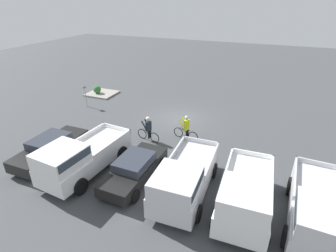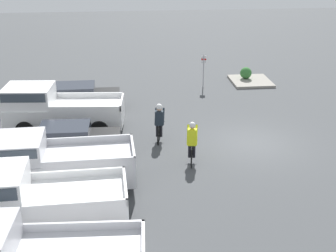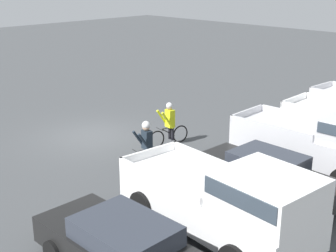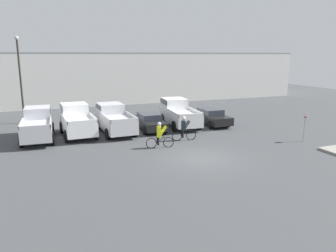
{
  "view_description": "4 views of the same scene",
  "coord_description": "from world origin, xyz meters",
  "px_view_note": "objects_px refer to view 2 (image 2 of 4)",
  "views": [
    {
      "loc": [
        -6.32,
        17.87,
        8.74
      ],
      "look_at": [
        -0.56,
        3.87,
        1.2
      ],
      "focal_mm": 28.0,
      "sensor_mm": 36.0,
      "label": 1
    },
    {
      "loc": [
        -18.63,
        5.77,
        8.63
      ],
      "look_at": [
        -0.56,
        3.87,
        1.2
      ],
      "focal_mm": 50.0,
      "sensor_mm": 36.0,
      "label": 2
    },
    {
      "loc": [
        10.74,
        15.13,
        6.49
      ],
      "look_at": [
        -0.56,
        3.87,
        1.2
      ],
      "focal_mm": 50.0,
      "sensor_mm": 36.0,
      "label": 3
    },
    {
      "loc": [
        -8.65,
        -16.38,
        5.97
      ],
      "look_at": [
        -0.56,
        3.87,
        1.2
      ],
      "focal_mm": 35.0,
      "sensor_mm": 36.0,
      "label": 4
    }
  ],
  "objects_px": {
    "cyclist_1": "(192,142)",
    "fire_lane_sign": "(204,67)",
    "pickup_truck_2": "(48,162)",
    "sedan_1": "(74,97)",
    "cyclist_0": "(159,121)",
    "sedan_0": "(66,140)",
    "shrub": "(246,73)",
    "pickup_truck_1": "(31,202)",
    "pickup_truck_3": "(54,108)"
  },
  "relations": [
    {
      "from": "fire_lane_sign",
      "to": "shrub",
      "type": "bearing_deg",
      "value": -71.14
    },
    {
      "from": "sedan_1",
      "to": "pickup_truck_3",
      "type": "bearing_deg",
      "value": 166.14
    },
    {
      "from": "sedan_1",
      "to": "shrub",
      "type": "xyz_separation_m",
      "value": [
        4.3,
        -10.41,
        -0.19
      ]
    },
    {
      "from": "cyclist_0",
      "to": "fire_lane_sign",
      "type": "xyz_separation_m",
      "value": [
        7.7,
        -3.37,
        0.34
      ]
    },
    {
      "from": "pickup_truck_2",
      "to": "cyclist_0",
      "type": "bearing_deg",
      "value": -47.25
    },
    {
      "from": "cyclist_1",
      "to": "pickup_truck_1",
      "type": "bearing_deg",
      "value": 129.03
    },
    {
      "from": "sedan_1",
      "to": "fire_lane_sign",
      "type": "distance_m",
      "value": 8.2
    },
    {
      "from": "sedan_1",
      "to": "pickup_truck_1",
      "type": "bearing_deg",
      "value": 178.05
    },
    {
      "from": "sedan_0",
      "to": "cyclist_0",
      "type": "bearing_deg",
      "value": -73.36
    },
    {
      "from": "shrub",
      "to": "pickup_truck_1",
      "type": "bearing_deg",
      "value": 145.19
    },
    {
      "from": "pickup_truck_1",
      "to": "fire_lane_sign",
      "type": "xyz_separation_m",
      "value": [
        14.52,
        -7.86,
        0.08
      ]
    },
    {
      "from": "pickup_truck_2",
      "to": "sedan_0",
      "type": "height_order",
      "value": "pickup_truck_2"
    },
    {
      "from": "pickup_truck_3",
      "to": "cyclist_1",
      "type": "relative_size",
      "value": 3.05
    },
    {
      "from": "sedan_0",
      "to": "sedan_1",
      "type": "xyz_separation_m",
      "value": [
        5.6,
        0.07,
        0.01
      ]
    },
    {
      "from": "pickup_truck_3",
      "to": "cyclist_1",
      "type": "bearing_deg",
      "value": -123.25
    },
    {
      "from": "pickup_truck_3",
      "to": "pickup_truck_1",
      "type": "bearing_deg",
      "value": -177.98
    },
    {
      "from": "pickup_truck_2",
      "to": "fire_lane_sign",
      "type": "height_order",
      "value": "pickup_truck_2"
    },
    {
      "from": "sedan_1",
      "to": "cyclist_0",
      "type": "xyz_separation_m",
      "value": [
        -4.39,
        -4.12,
        0.2
      ]
    },
    {
      "from": "cyclist_0",
      "to": "pickup_truck_3",
      "type": "bearing_deg",
      "value": 71.15
    },
    {
      "from": "pickup_truck_3",
      "to": "shrub",
      "type": "relative_size",
      "value": 7.61
    },
    {
      "from": "sedan_0",
      "to": "pickup_truck_3",
      "type": "bearing_deg",
      "value": 14.87
    },
    {
      "from": "sedan_1",
      "to": "cyclist_1",
      "type": "bearing_deg",
      "value": -141.68
    },
    {
      "from": "pickup_truck_3",
      "to": "sedan_1",
      "type": "height_order",
      "value": "pickup_truck_3"
    },
    {
      "from": "sedan_0",
      "to": "cyclist_0",
      "type": "distance_m",
      "value": 4.22
    },
    {
      "from": "pickup_truck_2",
      "to": "cyclist_0",
      "type": "distance_m",
      "value": 5.92
    },
    {
      "from": "cyclist_1",
      "to": "pickup_truck_2",
      "type": "bearing_deg",
      "value": 107.84
    },
    {
      "from": "pickup_truck_3",
      "to": "fire_lane_sign",
      "type": "relative_size",
      "value": 2.72
    },
    {
      "from": "pickup_truck_3",
      "to": "cyclist_0",
      "type": "relative_size",
      "value": 3.16
    },
    {
      "from": "pickup_truck_1",
      "to": "cyclist_1",
      "type": "height_order",
      "value": "pickup_truck_1"
    },
    {
      "from": "pickup_truck_3",
      "to": "fire_lane_sign",
      "type": "bearing_deg",
      "value": -53.4
    },
    {
      "from": "pickup_truck_1",
      "to": "shrub",
      "type": "relative_size",
      "value": 6.83
    },
    {
      "from": "pickup_truck_1",
      "to": "shrub",
      "type": "bearing_deg",
      "value": -34.81
    },
    {
      "from": "pickup_truck_1",
      "to": "shrub",
      "type": "xyz_separation_m",
      "value": [
        15.52,
        -10.79,
        -0.65
      ]
    },
    {
      "from": "pickup_truck_3",
      "to": "sedan_1",
      "type": "relative_size",
      "value": 1.17
    },
    {
      "from": "pickup_truck_1",
      "to": "fire_lane_sign",
      "type": "relative_size",
      "value": 2.44
    },
    {
      "from": "pickup_truck_1",
      "to": "sedan_0",
      "type": "bearing_deg",
      "value": -4.64
    },
    {
      "from": "cyclist_1",
      "to": "fire_lane_sign",
      "type": "xyz_separation_m",
      "value": [
        9.95,
        -2.23,
        0.38
      ]
    },
    {
      "from": "cyclist_1",
      "to": "fire_lane_sign",
      "type": "bearing_deg",
      "value": -12.63
    },
    {
      "from": "sedan_1",
      "to": "shrub",
      "type": "bearing_deg",
      "value": -67.53
    },
    {
      "from": "pickup_truck_2",
      "to": "fire_lane_sign",
      "type": "relative_size",
      "value": 2.62
    },
    {
      "from": "pickup_truck_2",
      "to": "cyclist_1",
      "type": "relative_size",
      "value": 2.94
    },
    {
      "from": "pickup_truck_2",
      "to": "shrub",
      "type": "relative_size",
      "value": 7.33
    },
    {
      "from": "sedan_1",
      "to": "pickup_truck_2",
      "type": "bearing_deg",
      "value": 178.42
    },
    {
      "from": "pickup_truck_1",
      "to": "fire_lane_sign",
      "type": "bearing_deg",
      "value": -28.44
    },
    {
      "from": "sedan_0",
      "to": "shrub",
      "type": "height_order",
      "value": "sedan_0"
    },
    {
      "from": "pickup_truck_3",
      "to": "cyclist_0",
      "type": "distance_m",
      "value": 5.07
    },
    {
      "from": "fire_lane_sign",
      "to": "pickup_truck_1",
      "type": "bearing_deg",
      "value": 151.56
    },
    {
      "from": "sedan_0",
      "to": "cyclist_1",
      "type": "distance_m",
      "value": 5.29
    },
    {
      "from": "cyclist_0",
      "to": "cyclist_1",
      "type": "bearing_deg",
      "value": -153.21
    },
    {
      "from": "pickup_truck_2",
      "to": "sedan_1",
      "type": "relative_size",
      "value": 1.12
    }
  ]
}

